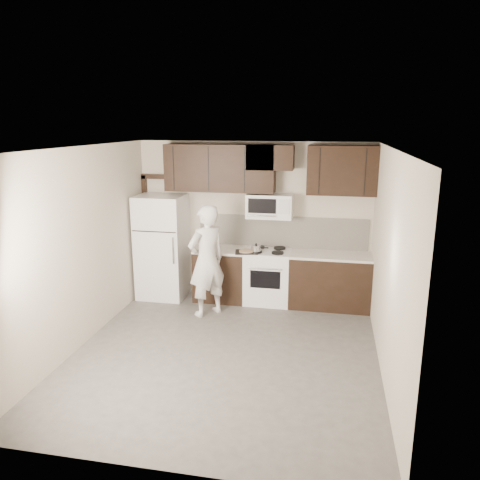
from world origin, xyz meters
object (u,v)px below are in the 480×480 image
(stove, at_px, (268,276))
(microwave, at_px, (270,206))
(refrigerator, at_px, (162,247))
(person, at_px, (207,261))

(stove, height_order, microwave, microwave)
(stove, bearing_deg, refrigerator, -178.49)
(stove, relative_size, refrigerator, 0.52)
(stove, relative_size, person, 0.53)
(refrigerator, bearing_deg, person, -34.07)
(stove, xyz_separation_m, microwave, (-0.00, 0.12, 1.19))
(microwave, bearing_deg, stove, -89.90)
(refrigerator, distance_m, person, 1.18)
(person, bearing_deg, stove, 171.19)
(microwave, xyz_separation_m, refrigerator, (-1.85, -0.17, -0.75))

